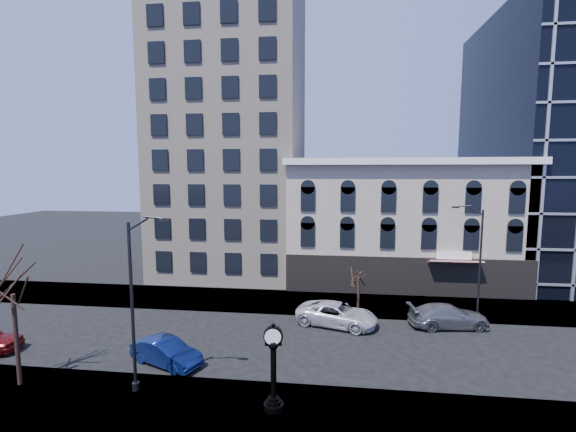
# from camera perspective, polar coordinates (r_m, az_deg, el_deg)

# --- Properties ---
(ground) EXTENTS (160.00, 160.00, 0.00)m
(ground) POSITION_cam_1_polar(r_m,az_deg,el_deg) (27.11, -5.47, -17.98)
(ground) COLOR black
(ground) RESTS_ON ground
(sidewalk_far) EXTENTS (160.00, 6.00, 0.12)m
(sidewalk_far) POSITION_cam_1_polar(r_m,az_deg,el_deg) (34.40, -2.58, -12.45)
(sidewalk_far) COLOR #99958B
(sidewalk_far) RESTS_ON ground
(sidewalk_near) EXTENTS (160.00, 6.00, 0.12)m
(sidewalk_near) POSITION_cam_1_polar(r_m,az_deg,el_deg) (20.30, -10.85, -26.96)
(sidewalk_near) COLOR #99958B
(sidewalk_near) RESTS_ON ground
(cream_tower) EXTENTS (15.90, 15.40, 42.50)m
(cream_tower) POSITION_cam_1_polar(r_m,az_deg,el_deg) (45.22, -8.36, 16.73)
(cream_tower) COLOR beige
(cream_tower) RESTS_ON ground
(victorian_row) EXTENTS (22.60, 11.19, 12.50)m
(victorian_row) POSITION_cam_1_polar(r_m,az_deg,el_deg) (40.88, 16.11, -1.12)
(victorian_row) COLOR #AFA090
(victorian_row) RESTS_ON ground
(street_clock) EXTENTS (0.95, 0.95, 4.19)m
(street_clock) POSITION_cam_1_polar(r_m,az_deg,el_deg) (19.34, -2.17, -21.90)
(street_clock) COLOR black
(street_clock) RESTS_ON sidewalk_near
(street_lamp_near) EXTENTS (2.38, 0.37, 9.18)m
(street_lamp_near) POSITION_cam_1_polar(r_m,az_deg,el_deg) (20.23, -20.75, -5.82)
(street_lamp_near) COLOR black
(street_lamp_near) RESTS_ON sidewalk_near
(street_lamp_far) EXTENTS (2.25, 0.72, 8.79)m
(street_lamp_far) POSITION_cam_1_polar(r_m,az_deg,el_deg) (32.31, 25.65, -2.09)
(street_lamp_far) COLOR black
(street_lamp_far) RESTS_ON sidewalk_far
(bare_tree_near) EXTENTS (4.57, 4.57, 7.85)m
(bare_tree_near) POSITION_cam_1_polar(r_m,az_deg,el_deg) (24.33, -35.80, -6.99)
(bare_tree_near) COLOR #322019
(bare_tree_near) RESTS_ON sidewalk_near
(bare_tree_far) EXTENTS (2.55, 2.55, 4.37)m
(bare_tree_far) POSITION_cam_1_polar(r_m,az_deg,el_deg) (31.48, 10.44, -7.97)
(bare_tree_far) COLOR #322019
(bare_tree_far) RESTS_ON sidewalk_far
(car_near_b) EXTENTS (4.75, 3.16, 1.48)m
(car_near_b) POSITION_cam_1_polar(r_m,az_deg,el_deg) (24.94, -17.61, -18.66)
(car_near_b) COLOR #0C194C
(car_near_b) RESTS_ON ground
(car_far_a) EXTENTS (6.43, 4.24, 1.64)m
(car_far_a) POSITION_cam_1_polar(r_m,az_deg,el_deg) (29.45, 7.26, -14.24)
(car_far_a) COLOR silver
(car_far_a) RESTS_ON ground
(car_far_b) EXTENTS (5.91, 3.05, 1.64)m
(car_far_b) POSITION_cam_1_polar(r_m,az_deg,el_deg) (31.19, 22.66, -13.50)
(car_far_b) COLOR #595B60
(car_far_b) RESTS_ON ground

